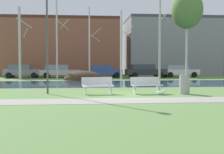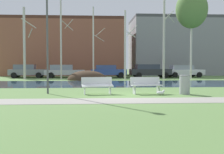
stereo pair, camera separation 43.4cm
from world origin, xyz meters
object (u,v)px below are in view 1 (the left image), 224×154
object	(u,v)px
parked_hatch_third_blue	(103,71)
parked_wagon_fourth_dark	(145,71)
parked_van_nearest_grey	(22,71)
parked_suv_fifth_white	(179,71)
streetlamp	(47,16)
bench_right	(146,85)
seagull	(161,92)
parked_sedan_second_silver	(59,71)
bench_left	(98,85)
trash_bin	(184,84)

from	to	relation	value
parked_hatch_third_blue	parked_wagon_fourth_dark	xyz separation A→B (m)	(4.79, -0.30, 0.04)
parked_van_nearest_grey	parked_suv_fifth_white	xyz separation A→B (m)	(18.18, 0.25, -0.03)
streetlamp	parked_suv_fifth_white	distance (m)	22.11
parked_suv_fifth_white	bench_right	bearing A→B (deg)	-113.47
seagull	parked_sedan_second_silver	size ratio (longest dim) A/B	0.10
bench_right	parked_sedan_second_silver	bearing A→B (deg)	109.13
seagull	bench_left	bearing A→B (deg)	167.17
bench_left	parked_sedan_second_silver	distance (m)	18.26
seagull	parked_van_nearest_grey	distance (m)	21.52
parked_suv_fifth_white	streetlamp	bearing A→B (deg)	-126.32
streetlamp	bench_right	bearing A→B (deg)	-4.72
parked_sedan_second_silver	parked_suv_fifth_white	size ratio (longest dim) A/B	1.02
parked_van_nearest_grey	parked_wagon_fourth_dark	size ratio (longest dim) A/B	0.88
streetlamp	parked_wagon_fourth_dark	xyz separation A→B (m)	(8.74, 16.99, -3.19)
bench_left	seagull	bearing A→B (deg)	-12.83
bench_left	bench_right	size ratio (longest dim) A/B	1.00
bench_left	seagull	world-z (taller)	bench_left
parked_suv_fifth_white	parked_sedan_second_silver	bearing A→B (deg)	-179.33
bench_right	parked_hatch_third_blue	xyz separation A→B (m)	(-1.17, 17.71, 0.30)
seagull	parked_wagon_fourth_dark	world-z (taller)	parked_wagon_fourth_dark
bench_right	parked_wagon_fourth_dark	distance (m)	17.79
parked_van_nearest_grey	parked_hatch_third_blue	world-z (taller)	parked_van_nearest_grey
parked_van_nearest_grey	bench_right	bearing A→B (deg)	-59.86
bench_left	parked_sedan_second_silver	bearing A→B (deg)	101.58
parked_van_nearest_grey	parked_hatch_third_blue	distance (m)	9.17
bench_right	parked_suv_fifth_white	bearing A→B (deg)	66.53
streetlamp	parked_van_nearest_grey	size ratio (longest dim) A/B	1.48
trash_bin	parked_wagon_fourth_dark	world-z (taller)	parked_wagon_fourth_dark
bench_left	bench_right	distance (m)	2.54
bench_left	parked_hatch_third_blue	world-z (taller)	parked_hatch_third_blue
bench_right	streetlamp	xyz separation A→B (m)	(-5.12, 0.42, 3.52)
parked_van_nearest_grey	bench_left	bearing A→B (deg)	-66.34
bench_right	streetlamp	distance (m)	6.23
parked_sedan_second_silver	parked_suv_fifth_white	world-z (taller)	parked_sedan_second_silver
trash_bin	parked_hatch_third_blue	bearing A→B (deg)	99.75
parked_sedan_second_silver	parked_van_nearest_grey	bearing A→B (deg)	-178.87
bench_right	trash_bin	distance (m)	1.96
streetlamp	parked_van_nearest_grey	distance (m)	18.43
seagull	streetlamp	size ratio (longest dim) A/B	0.07
bench_left	parked_suv_fifth_white	size ratio (longest dim) A/B	0.37
parked_van_nearest_grey	parked_suv_fifth_white	size ratio (longest dim) A/B	0.92
parked_van_nearest_grey	parked_sedan_second_silver	world-z (taller)	parked_van_nearest_grey
bench_left	bench_right	bearing A→B (deg)	0.00
seagull	parked_wagon_fourth_dark	bearing A→B (deg)	80.56
bench_right	seagull	world-z (taller)	bench_right
seagull	streetlamp	distance (m)	7.00
bench_left	parked_hatch_third_blue	bearing A→B (deg)	85.57
seagull	parked_suv_fifth_white	distance (m)	20.12
seagull	parked_suv_fifth_white	world-z (taller)	parked_suv_fifth_white
bench_right	seagull	size ratio (longest dim) A/B	3.69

